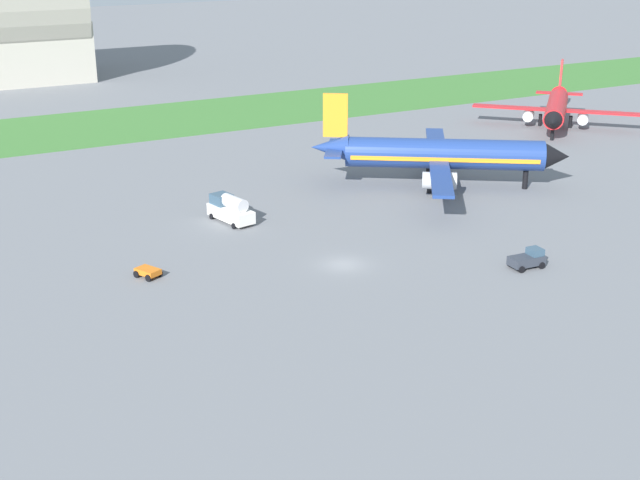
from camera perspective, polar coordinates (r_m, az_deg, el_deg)
ground_plane at (r=89.38m, az=1.55°, el=-1.61°), size 600.00×600.00×0.00m
grass_taxiway_strip at (r=156.42m, az=-12.50°, el=7.42°), size 360.00×28.00×0.08m
airplane_parked_jet_far at (r=154.26m, az=15.17°, el=8.37°), size 22.19×22.04×9.90m
airplane_midfield_jet at (r=115.79m, az=7.76°, el=5.56°), size 29.98×29.89×12.15m
pushback_tug_near_gate at (r=90.75m, az=13.42°, el=-1.22°), size 3.70×2.23×1.95m
fuel_truck_midfield at (r=102.18m, az=-5.88°, el=2.05°), size 3.67×6.85×3.29m
baggage_cart_by_runway at (r=87.68m, az=-11.17°, el=-2.04°), size 2.60×2.90×0.90m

